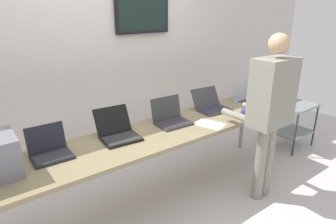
{
  "coord_description": "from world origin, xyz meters",
  "views": [
    {
      "loc": [
        -1.52,
        -2.15,
        1.92
      ],
      "look_at": [
        0.09,
        -0.03,
        0.96
      ],
      "focal_mm": 31.02,
      "sensor_mm": 36.0,
      "label": 1
    }
  ],
  "objects_px": {
    "laptop_station_3": "(211,105)",
    "laptop_station_4": "(247,97)",
    "laptop_station_1": "(118,131)",
    "storage_cart": "(293,119)",
    "person": "(270,104)",
    "coffee_mug": "(244,113)",
    "laptop_station_2": "(171,118)",
    "laptop_station_0": "(50,150)",
    "workbench": "(159,136)"
  },
  "relations": [
    {
      "from": "laptop_station_3",
      "to": "laptop_station_4",
      "type": "distance_m",
      "value": 0.6
    },
    {
      "from": "laptop_station_3",
      "to": "person",
      "type": "xyz_separation_m",
      "value": [
        0.01,
        -0.77,
        0.21
      ]
    },
    {
      "from": "laptop_station_0",
      "to": "laptop_station_2",
      "type": "height_order",
      "value": "laptop_station_2"
    },
    {
      "from": "laptop_station_0",
      "to": "laptop_station_3",
      "type": "height_order",
      "value": "laptop_station_0"
    },
    {
      "from": "person",
      "to": "laptop_station_3",
      "type": "bearing_deg",
      "value": 91.03
    },
    {
      "from": "laptop_station_2",
      "to": "laptop_station_4",
      "type": "height_order",
      "value": "laptop_station_2"
    },
    {
      "from": "workbench",
      "to": "coffee_mug",
      "type": "relative_size",
      "value": 39.58
    },
    {
      "from": "laptop_station_1",
      "to": "coffee_mug",
      "type": "distance_m",
      "value": 1.42
    },
    {
      "from": "laptop_station_3",
      "to": "coffee_mug",
      "type": "height_order",
      "value": "laptop_station_3"
    },
    {
      "from": "laptop_station_1",
      "to": "laptop_station_3",
      "type": "relative_size",
      "value": 1.05
    },
    {
      "from": "person",
      "to": "storage_cart",
      "type": "height_order",
      "value": "person"
    },
    {
      "from": "laptop_station_3",
      "to": "storage_cart",
      "type": "relative_size",
      "value": 0.63
    },
    {
      "from": "coffee_mug",
      "to": "storage_cart",
      "type": "xyz_separation_m",
      "value": [
        1.27,
        0.11,
        -0.39
      ]
    },
    {
      "from": "person",
      "to": "coffee_mug",
      "type": "distance_m",
      "value": 0.44
    },
    {
      "from": "laptop_station_0",
      "to": "coffee_mug",
      "type": "relative_size",
      "value": 3.61
    },
    {
      "from": "laptop_station_2",
      "to": "person",
      "type": "xyz_separation_m",
      "value": [
        0.66,
        -0.73,
        0.21
      ]
    },
    {
      "from": "workbench",
      "to": "coffee_mug",
      "type": "xyz_separation_m",
      "value": [
        0.98,
        -0.25,
        0.09
      ]
    },
    {
      "from": "laptop_station_2",
      "to": "storage_cart",
      "type": "relative_size",
      "value": 0.58
    },
    {
      "from": "laptop_station_1",
      "to": "storage_cart",
      "type": "xyz_separation_m",
      "value": [
        2.64,
        -0.27,
        -0.41
      ]
    },
    {
      "from": "laptop_station_4",
      "to": "storage_cart",
      "type": "bearing_deg",
      "value": -17.27
    },
    {
      "from": "laptop_station_0",
      "to": "person",
      "type": "xyz_separation_m",
      "value": [
        1.89,
        -0.75,
        0.21
      ]
    },
    {
      "from": "laptop_station_0",
      "to": "laptop_station_1",
      "type": "bearing_deg",
      "value": -0.43
    },
    {
      "from": "person",
      "to": "workbench",
      "type": "bearing_deg",
      "value": 144.82
    },
    {
      "from": "laptop_station_1",
      "to": "coffee_mug",
      "type": "height_order",
      "value": "laptop_station_1"
    },
    {
      "from": "laptop_station_3",
      "to": "coffee_mug",
      "type": "relative_size",
      "value": 4.64
    },
    {
      "from": "coffee_mug",
      "to": "person",
      "type": "bearing_deg",
      "value": -104.8
    },
    {
      "from": "laptop_station_1",
      "to": "laptop_station_4",
      "type": "height_order",
      "value": "laptop_station_1"
    },
    {
      "from": "laptop_station_0",
      "to": "laptop_station_2",
      "type": "bearing_deg",
      "value": -1.08
    },
    {
      "from": "laptop_station_3",
      "to": "laptop_station_4",
      "type": "height_order",
      "value": "laptop_station_4"
    },
    {
      "from": "workbench",
      "to": "laptop_station_0",
      "type": "relative_size",
      "value": 10.96
    },
    {
      "from": "laptop_station_2",
      "to": "laptop_station_4",
      "type": "bearing_deg",
      "value": -0.22
    },
    {
      "from": "workbench",
      "to": "laptop_station_1",
      "type": "xyz_separation_m",
      "value": [
        -0.39,
        0.12,
        0.11
      ]
    },
    {
      "from": "laptop_station_1",
      "to": "storage_cart",
      "type": "height_order",
      "value": "laptop_station_1"
    },
    {
      "from": "laptop_station_1",
      "to": "laptop_station_4",
      "type": "xyz_separation_m",
      "value": [
        1.86,
        -0.02,
        -0.0
      ]
    },
    {
      "from": "workbench",
      "to": "laptop_station_2",
      "type": "distance_m",
      "value": 0.27
    },
    {
      "from": "laptop_station_1",
      "to": "laptop_station_3",
      "type": "bearing_deg",
      "value": 1.29
    },
    {
      "from": "laptop_station_3",
      "to": "coffee_mug",
      "type": "distance_m",
      "value": 0.42
    },
    {
      "from": "laptop_station_4",
      "to": "person",
      "type": "height_order",
      "value": "person"
    },
    {
      "from": "laptop_station_4",
      "to": "storage_cart",
      "type": "relative_size",
      "value": 0.61
    },
    {
      "from": "laptop_station_3",
      "to": "laptop_station_0",
      "type": "bearing_deg",
      "value": -179.28
    },
    {
      "from": "person",
      "to": "coffee_mug",
      "type": "xyz_separation_m",
      "value": [
        0.1,
        0.37,
        -0.22
      ]
    },
    {
      "from": "person",
      "to": "laptop_station_1",
      "type": "bearing_deg",
      "value": 149.64
    },
    {
      "from": "laptop_station_2",
      "to": "laptop_station_3",
      "type": "xyz_separation_m",
      "value": [
        0.64,
        0.05,
        -0.01
      ]
    },
    {
      "from": "person",
      "to": "coffee_mug",
      "type": "relative_size",
      "value": 19.82
    },
    {
      "from": "laptop_station_2",
      "to": "workbench",
      "type": "bearing_deg",
      "value": -154.88
    },
    {
      "from": "laptop_station_0",
      "to": "laptop_station_4",
      "type": "xyz_separation_m",
      "value": [
        2.47,
        -0.03,
        0.0
      ]
    },
    {
      "from": "laptop_station_2",
      "to": "laptop_station_4",
      "type": "xyz_separation_m",
      "value": [
        1.24,
        -0.0,
        -0.0
      ]
    },
    {
      "from": "coffee_mug",
      "to": "storage_cart",
      "type": "distance_m",
      "value": 1.33
    },
    {
      "from": "laptop_station_0",
      "to": "laptop_station_4",
      "type": "bearing_deg",
      "value": -0.65
    },
    {
      "from": "workbench",
      "to": "laptop_station_1",
      "type": "distance_m",
      "value": 0.42
    }
  ]
}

